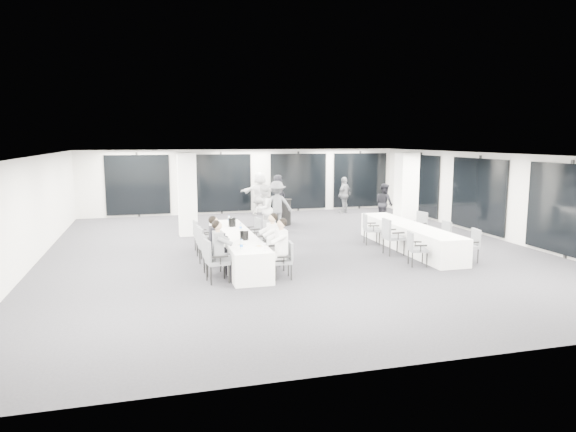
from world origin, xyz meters
name	(u,v)px	position (x,y,z in m)	size (l,w,h in m)	color
room	(310,198)	(0.89, 1.11, 1.39)	(14.04, 16.04, 2.84)	#232328
column_left	(187,194)	(-2.80, 3.20, 1.40)	(0.60, 0.60, 2.80)	white
column_right	(406,195)	(4.20, 1.00, 1.40)	(0.60, 0.60, 2.80)	white
banquet_table_main	(237,248)	(-1.82, -1.02, 0.38)	(0.90, 5.00, 0.75)	white
banquet_table_side	(409,237)	(3.37, -0.81, 0.38)	(0.90, 5.00, 0.75)	white
cocktail_table	(283,212)	(0.85, 4.41, 0.50)	(0.71, 0.71, 0.99)	black
chair_main_left_near	(214,258)	(-2.66, -2.88, 0.57)	(0.56, 0.61, 0.99)	#52555A
chair_main_left_second	(210,252)	(-2.66, -2.19, 0.55)	(0.53, 0.58, 0.97)	#52555A
chair_main_left_mid	(206,244)	(-2.66, -1.22, 0.56)	(0.57, 0.61, 0.98)	#52555A
chair_main_left_fourth	(203,239)	(-2.65, -0.29, 0.51)	(0.53, 0.57, 0.90)	#52555A
chair_main_left_far	(200,234)	(-2.65, 0.48, 0.52)	(0.51, 0.55, 0.91)	#52555A
chair_main_right_near	(285,258)	(-1.00, -2.99, 0.50)	(0.47, 0.52, 0.87)	#52555A
chair_main_right_second	(277,247)	(-0.98, -2.09, 0.58)	(0.52, 0.58, 1.02)	#52555A
chair_main_right_mid	(270,241)	(-0.98, -1.29, 0.57)	(0.54, 0.60, 1.00)	#52555A
chair_main_right_fourth	(263,236)	(-0.99, -0.49, 0.55)	(0.58, 0.61, 0.96)	#52555A
chair_main_right_far	(254,230)	(-1.00, 0.74, 0.51)	(0.52, 0.55, 0.89)	#52555A
chair_side_left_near	(415,246)	(2.55, -2.67, 0.51)	(0.54, 0.57, 0.89)	#52555A
chair_side_left_mid	(391,234)	(2.53, -1.33, 0.59)	(0.53, 0.59, 1.03)	#52555A
chair_side_left_far	(369,227)	(2.54, 0.18, 0.55)	(0.58, 0.61, 0.96)	#52555A
chair_side_right_near	(471,243)	(4.20, -2.68, 0.51)	(0.50, 0.54, 0.89)	#52555A
chair_side_right_mid	(443,234)	(4.20, -1.30, 0.50)	(0.47, 0.52, 0.88)	#52555A
chair_side_right_far	(418,225)	(4.21, 0.12, 0.55)	(0.58, 0.61, 0.96)	#52555A
seated_guest_a	(221,247)	(-2.49, -2.87, 0.81)	(0.50, 0.38, 1.44)	slate
seated_guest_b	(217,241)	(-2.49, -2.18, 0.81)	(0.50, 0.38, 1.44)	black
seated_guest_c	(279,245)	(-1.15, -2.98, 0.81)	(0.50, 0.38, 1.44)	silver
seated_guest_d	(270,238)	(-1.15, -2.09, 0.81)	(0.50, 0.38, 1.44)	silver
standing_guest_a	(279,196)	(0.86, 4.96, 1.06)	(0.77, 0.62, 2.12)	black
standing_guest_b	(264,206)	(-0.20, 2.98, 0.95)	(0.92, 0.56, 1.90)	silver
standing_guest_c	(277,202)	(0.44, 3.66, 0.99)	(1.28, 0.65, 1.98)	slate
standing_guest_d	(344,193)	(4.29, 6.81, 0.91)	(1.07, 0.60, 1.81)	slate
standing_guest_f	(260,190)	(0.56, 7.20, 1.06)	(1.94, 0.75, 2.12)	silver
standing_guest_g	(187,200)	(-2.67, 5.16, 0.96)	(0.70, 0.57, 1.93)	black
standing_guest_h	(384,201)	(4.75, 3.73, 0.88)	(0.85, 0.52, 1.77)	black
ice_bucket_near	(244,235)	(-1.77, -1.85, 0.87)	(0.22, 0.22, 0.25)	black
ice_bucket_far	(232,222)	(-1.75, 0.19, 0.87)	(0.21, 0.21, 0.24)	black
water_bottle_a	(241,245)	(-2.03, -2.95, 0.86)	(0.07, 0.07, 0.22)	silver
water_bottle_b	(241,227)	(-1.62, -0.48, 0.85)	(0.06, 0.06, 0.20)	silver
water_bottle_c	(229,219)	(-1.73, 0.94, 0.85)	(0.06, 0.06, 0.20)	silver
plate_a	(242,244)	(-1.94, -2.45, 0.76)	(0.20, 0.20, 0.03)	white
plate_b	(259,246)	(-1.58, -2.75, 0.76)	(0.20, 0.20, 0.03)	white
plate_c	(244,236)	(-1.68, -1.39, 0.76)	(0.20, 0.20, 0.03)	white
wine_glass	(265,245)	(-1.55, -3.26, 0.89)	(0.07, 0.07, 0.19)	silver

